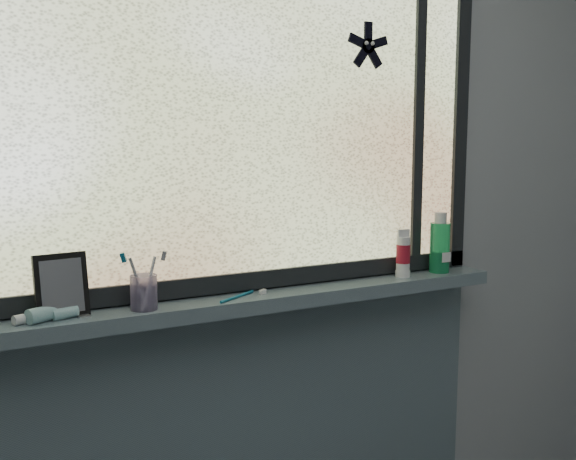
# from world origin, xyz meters

# --- Properties ---
(wall_back) EXTENTS (3.00, 0.01, 2.50)m
(wall_back) POSITION_xyz_m (0.00, 1.30, 1.25)
(wall_back) COLOR #9EA3A8
(wall_back) RESTS_ON ground
(windowsill) EXTENTS (1.62, 0.14, 0.04)m
(windowsill) POSITION_xyz_m (0.00, 1.23, 1.00)
(windowsill) COLOR slate
(windowsill) RESTS_ON wall_back
(window_pane) EXTENTS (1.50, 0.01, 1.00)m
(window_pane) POSITION_xyz_m (0.00, 1.28, 1.53)
(window_pane) COLOR silver
(window_pane) RESTS_ON wall_back
(frame_bottom) EXTENTS (1.60, 0.03, 0.05)m
(frame_bottom) POSITION_xyz_m (0.00, 1.28, 1.05)
(frame_bottom) COLOR black
(frame_bottom) RESTS_ON windowsill
(frame_right) EXTENTS (0.05, 0.03, 1.10)m
(frame_right) POSITION_xyz_m (0.78, 1.28, 1.53)
(frame_right) COLOR black
(frame_right) RESTS_ON wall_back
(frame_mullion) EXTENTS (0.03, 0.03, 1.00)m
(frame_mullion) POSITION_xyz_m (0.60, 1.28, 1.53)
(frame_mullion) COLOR black
(frame_mullion) RESTS_ON wall_back
(starfish_sticker) EXTENTS (0.15, 0.02, 0.15)m
(starfish_sticker) POSITION_xyz_m (0.40, 1.27, 1.72)
(starfish_sticker) COLOR black
(starfish_sticker) RESTS_ON window_pane
(vanity_mirror) EXTENTS (0.13, 0.08, 0.15)m
(vanity_mirror) POSITION_xyz_m (-0.50, 1.23, 1.10)
(vanity_mirror) COLOR black
(vanity_mirror) RESTS_ON windowsill
(toothpaste_tube) EXTENTS (0.21, 0.12, 0.04)m
(toothpaste_tube) POSITION_xyz_m (-0.53, 1.21, 1.04)
(toothpaste_tube) COLOR white
(toothpaste_tube) RESTS_ON windowsill
(toothbrush_cup) EXTENTS (0.09, 0.09, 0.09)m
(toothbrush_cup) POSITION_xyz_m (-0.31, 1.21, 1.06)
(toothbrush_cup) COLOR #A394C4
(toothbrush_cup) RESTS_ON windowsill
(toothbrush_lying) EXTENTS (0.16, 0.11, 0.01)m
(toothbrush_lying) POSITION_xyz_m (-0.06, 1.21, 1.03)
(toothbrush_lying) COLOR #0D5B78
(toothbrush_lying) RESTS_ON windowsill
(mouthwash_bottle) EXTENTS (0.07, 0.07, 0.16)m
(mouthwash_bottle) POSITION_xyz_m (0.66, 1.23, 1.12)
(mouthwash_bottle) COLOR #21AB65
(mouthwash_bottle) RESTS_ON windowsill
(cream_tube) EXTENTS (0.06, 0.06, 0.11)m
(cream_tube) POSITION_xyz_m (0.51, 1.22, 1.10)
(cream_tube) COLOR silver
(cream_tube) RESTS_ON windowsill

